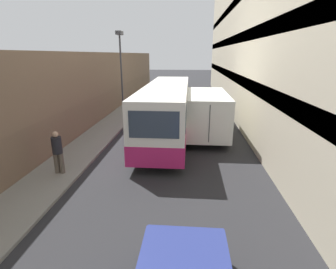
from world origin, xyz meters
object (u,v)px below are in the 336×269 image
object	(u,v)px
box_truck	(205,110)
pedestrian	(58,151)
bus	(167,109)
street_lamp	(121,60)
panel_van	(162,92)

from	to	relation	value
box_truck	pedestrian	size ratio (longest dim) A/B	4.41
bus	street_lamp	distance (m)	5.16
bus	box_truck	size ratio (longest dim) A/B	1.49
bus	box_truck	bearing A→B (deg)	22.82
box_truck	street_lamp	size ratio (longest dim) A/B	1.28
bus	panel_van	distance (m)	11.71
panel_van	street_lamp	distance (m)	9.80
street_lamp	box_truck	bearing A→B (deg)	-15.23
box_truck	street_lamp	distance (m)	6.76
bus	box_truck	distance (m)	2.62
pedestrian	street_lamp	bearing A→B (deg)	85.97
panel_van	pedestrian	world-z (taller)	panel_van
panel_van	street_lamp	world-z (taller)	street_lamp
pedestrian	street_lamp	size ratio (longest dim) A/B	0.29
bus	pedestrian	world-z (taller)	bus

